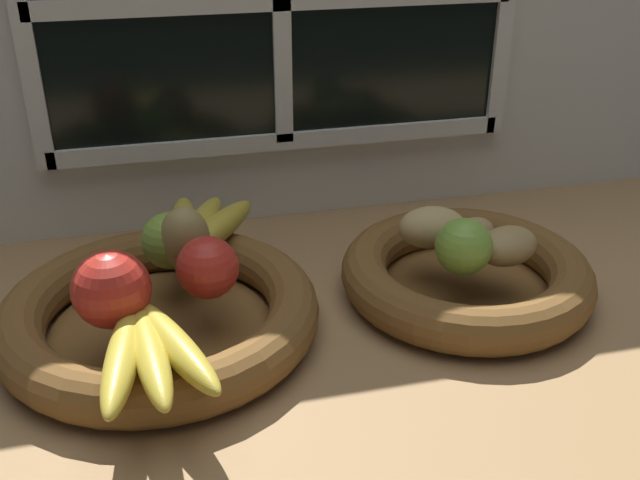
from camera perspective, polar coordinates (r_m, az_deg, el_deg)
The scene contains 14 objects.
ground_plane at distance 86.15cm, azimuth 1.00°, elevation -6.80°, with size 140.00×90.00×3.00cm, color #9E774C.
back_wall at distance 102.19cm, azimuth -3.27°, elevation 16.58°, with size 140.00×4.60×55.00cm.
fruit_bowl_left at distance 82.90cm, azimuth -12.35°, elevation -5.65°, with size 35.21×35.21×5.54cm.
fruit_bowl_right at distance 90.11cm, azimuth 11.30°, elevation -2.67°, with size 30.24×30.24×5.54cm.
apple_red_front at distance 74.96cm, azimuth -15.96°, elevation -3.73°, with size 7.88×7.88×7.88cm, color red.
apple_green_back at distance 84.54cm, azimuth -11.61°, elevation -0.02°, with size 6.52×6.52×6.52cm, color #7AA338.
apple_red_right at distance 77.99cm, azimuth -8.76°, elevation -2.14°, with size 6.69×6.69×6.69cm, color red.
pear_brown at distance 82.95cm, azimuth -10.49°, elevation 0.03°, with size 5.62×5.71×7.78cm, color olive.
banana_bunch_front at distance 69.84cm, azimuth -13.24°, elevation -8.21°, with size 12.00×19.20×3.07cm.
banana_bunch_back at distance 90.27cm, azimuth -9.37°, elevation 0.86°, with size 12.66×17.95×3.27cm.
potato_large at distance 87.74cm, azimuth 11.60°, elevation 0.21°, with size 8.06×4.45×4.27cm, color #A38451.
potato_oblong at distance 88.48cm, azimuth 8.76°, elevation 0.97°, with size 8.13×5.85×5.00cm, color tan.
potato_small at distance 86.54cm, azimuth 14.41°, elevation -0.46°, with size 7.57×5.46×4.42cm, color #A38451.
lime_near at distance 83.10cm, azimuth 11.14°, elevation -0.50°, with size 6.45×6.45×6.45cm, color #7AAD3D.
Camera 1 is at (-18.41, -68.96, 46.74)cm, focal length 41.04 mm.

